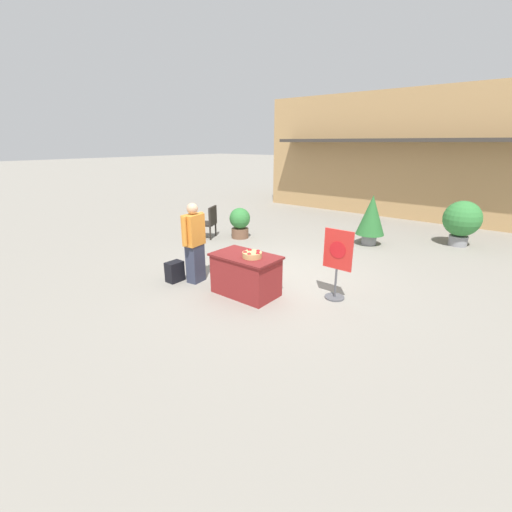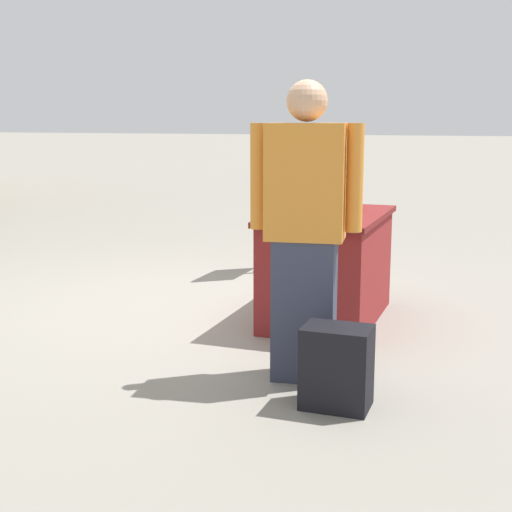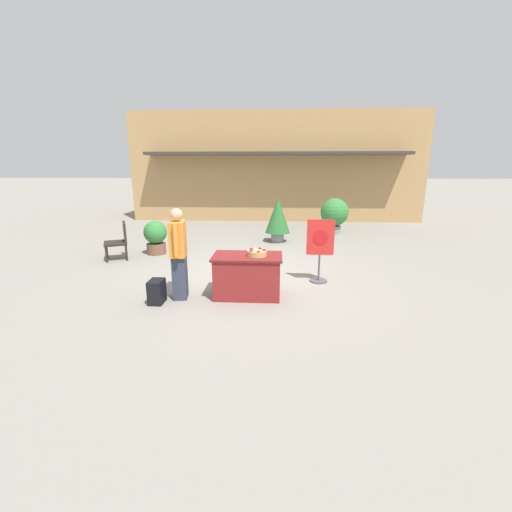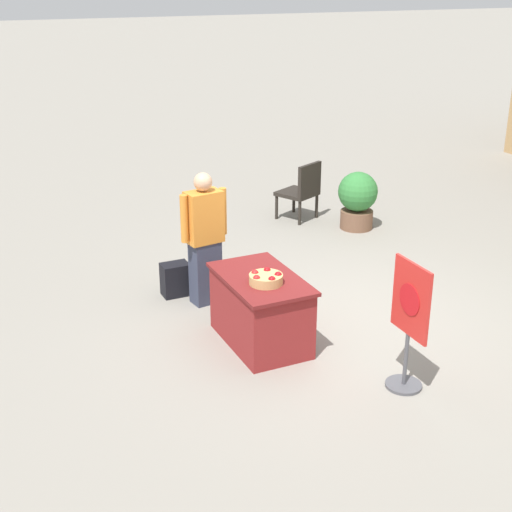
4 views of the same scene
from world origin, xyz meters
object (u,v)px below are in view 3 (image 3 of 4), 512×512
object	(u,v)px
apple_basket	(257,253)
patio_chair	(120,239)
person_visitor	(179,254)
potted_plant_near_left	(278,217)
poster_board	(320,249)
potted_plant_far_right	(156,236)
potted_plant_near_right	(334,213)
backpack	(157,292)
display_table	(248,276)

from	to	relation	value
apple_basket	patio_chair	distance (m)	4.40
person_visitor	potted_plant_near_left	distance (m)	5.21
patio_chair	potted_plant_near_left	xyz separation A→B (m)	(4.06, 2.34, 0.27)
poster_board	potted_plant_far_right	bearing A→B (deg)	-115.37
potted_plant_far_right	potted_plant_near_right	bearing A→B (deg)	30.99
person_visitor	potted_plant_near_right	distance (m)	7.39
potted_plant_far_right	backpack	bearing A→B (deg)	-70.80
potted_plant_near_right	potted_plant_near_left	bearing A→B (deg)	-144.10
display_table	apple_basket	size ratio (longest dim) A/B	3.56
person_visitor	poster_board	size ratio (longest dim) A/B	1.25
potted_plant_near_right	potted_plant_near_left	distance (m)	2.47
poster_board	patio_chair	distance (m)	5.14
display_table	potted_plant_far_right	bearing A→B (deg)	132.74
backpack	potted_plant_near_left	size ratio (longest dim) A/B	0.30
backpack	potted_plant_near_left	distance (m)	5.63
poster_board	potted_plant_near_left	bearing A→B (deg)	-166.23
display_table	person_visitor	distance (m)	1.30
person_visitor	potted_plant_far_right	bearing A→B (deg)	108.15
apple_basket	poster_board	world-z (taller)	poster_board
backpack	potted_plant_near_right	xyz separation A→B (m)	(4.13, 6.62, 0.52)
patio_chair	potted_plant_near_right	world-z (taller)	potted_plant_near_right
display_table	patio_chair	distance (m)	4.24
potted_plant_near_right	potted_plant_near_left	size ratio (longest dim) A/B	0.90
potted_plant_far_right	potted_plant_near_right	size ratio (longest dim) A/B	0.73
apple_basket	patio_chair	world-z (taller)	patio_chair
display_table	apple_basket	distance (m)	0.48
poster_board	potted_plant_near_left	world-z (taller)	potted_plant_near_left
backpack	potted_plant_near_right	size ratio (longest dim) A/B	0.33
apple_basket	backpack	distance (m)	1.89
person_visitor	poster_board	distance (m)	2.83
potted_plant_near_left	patio_chair	bearing A→B (deg)	-150.05
apple_basket	potted_plant_far_right	distance (m)	4.22
poster_board	potted_plant_near_right	bearing A→B (deg)	169.11
apple_basket	poster_board	size ratio (longest dim) A/B	0.27
display_table	patio_chair	size ratio (longest dim) A/B	1.31
display_table	potted_plant_far_right	size ratio (longest dim) A/B	1.38
apple_basket	person_visitor	world-z (taller)	person_visitor
apple_basket	backpack	xyz separation A→B (m)	(-1.74, -0.42, -0.62)
potted_plant_far_right	potted_plant_near_right	world-z (taller)	potted_plant_near_right
person_visitor	potted_plant_near_right	bearing A→B (deg)	51.32
apple_basket	potted_plant_near_right	xyz separation A→B (m)	(2.39, 6.20, -0.11)
potted_plant_near_right	potted_plant_near_left	world-z (taller)	potted_plant_near_left
potted_plant_far_right	potted_plant_near_left	size ratio (longest dim) A/B	0.65
potted_plant_far_right	potted_plant_near_left	distance (m)	3.77
display_table	apple_basket	world-z (taller)	apple_basket
display_table	potted_plant_near_left	size ratio (longest dim) A/B	0.90
poster_board	potted_plant_near_right	distance (m)	5.42
display_table	patio_chair	xyz separation A→B (m)	(-3.49, 2.40, 0.13)
person_visitor	poster_board	xyz separation A→B (m)	(2.63, 1.05, -0.13)
potted_plant_near_right	display_table	bearing A→B (deg)	-112.53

